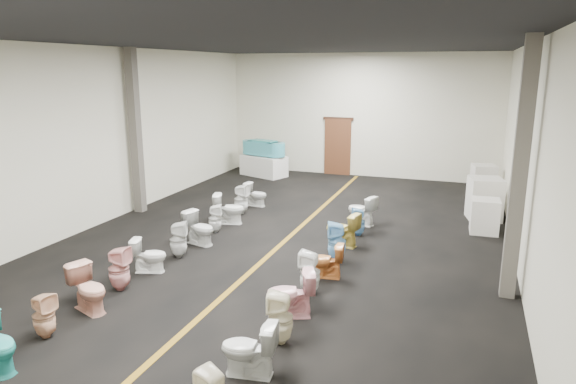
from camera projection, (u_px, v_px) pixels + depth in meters
name	position (u px, v px, depth m)	size (l,w,h in m)	color
floor	(286.00, 240.00, 12.10)	(16.00, 16.00, 0.00)	black
ceiling	(285.00, 42.00, 11.04)	(16.00, 16.00, 0.00)	black
wall_back	(360.00, 116.00, 18.89)	(10.00, 10.00, 0.00)	beige
wall_left	(104.00, 136.00, 13.22)	(16.00, 16.00, 0.00)	beige
wall_right	(528.00, 159.00, 9.93)	(16.00, 16.00, 0.00)	beige
aisle_stripe	(286.00, 240.00, 12.10)	(0.12, 15.60, 0.01)	brown
back_door	(338.00, 147.00, 19.38)	(1.00, 0.10, 2.10)	#562D19
door_frame	(338.00, 119.00, 19.14)	(1.15, 0.08, 0.10)	#331C11
column_left	(135.00, 132.00, 14.05)	(0.25, 0.25, 4.50)	#59544C
column_right	(520.00, 172.00, 8.64)	(0.25, 0.25, 4.50)	#59544C
display_table	(264.00, 166.00, 19.27)	(1.72, 0.86, 0.76)	white
bathtub	(264.00, 148.00, 19.11)	(1.81, 1.01, 0.55)	#3FA5B7
appliance_crate_a	(485.00, 216.00, 12.58)	(0.66, 0.66, 0.85)	silver
appliance_crate_b	(485.00, 199.00, 13.67)	(0.82, 0.82, 1.13)	silver
appliance_crate_c	(484.00, 197.00, 14.63)	(0.66, 0.66, 0.75)	silver
appliance_crate_d	(483.00, 180.00, 16.25)	(0.69, 0.69, 0.99)	silver
toilet_left_1	(44.00, 316.00, 7.67)	(0.32, 0.33, 0.71)	#EAB28B
toilet_left_2	(89.00, 289.00, 8.51)	(0.44, 0.77, 0.79)	#DB9A84
toilet_left_3	(119.00, 269.00, 9.30)	(0.37, 0.38, 0.83)	#E49F9B
toilet_left_4	(149.00, 255.00, 10.16)	(0.38, 0.67, 0.69)	white
toilet_left_5	(178.00, 240.00, 10.93)	(0.36, 0.36, 0.79)	silver
toilet_left_6	(200.00, 228.00, 11.76)	(0.43, 0.75, 0.77)	silver
toilet_left_7	(215.00, 219.00, 12.62)	(0.32, 0.32, 0.70)	white
toilet_left_8	(229.00, 209.00, 13.33)	(0.44, 0.78, 0.80)	white
toilet_left_9	(241.00, 199.00, 14.19)	(0.38, 0.39, 0.84)	white
toilet_left_10	(256.00, 195.00, 15.05)	(0.38, 0.67, 0.68)	white
toilet_right_1	(249.00, 349.00, 6.71)	(0.42, 0.74, 0.76)	silver
toilet_right_2	(280.00, 318.00, 7.49)	(0.36, 0.37, 0.81)	#F0E5C2
toilet_right_3	(291.00, 294.00, 8.30)	(0.44, 0.78, 0.80)	#F4ABB3
toilet_right_4	(310.00, 272.00, 9.17)	(0.36, 0.37, 0.80)	white
toilet_right_5	(326.00, 261.00, 9.89)	(0.38, 0.66, 0.68)	orange
toilet_right_6	(337.00, 242.00, 10.73)	(0.38, 0.39, 0.84)	#7CBEEC
toilet_right_7	(342.00, 229.00, 11.64)	(0.44, 0.77, 0.79)	gold
toilet_right_8	(359.00, 222.00, 12.37)	(0.31, 0.32, 0.69)	#76B0DC
toilet_right_9	(361.00, 210.00, 13.23)	(0.44, 0.77, 0.78)	white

